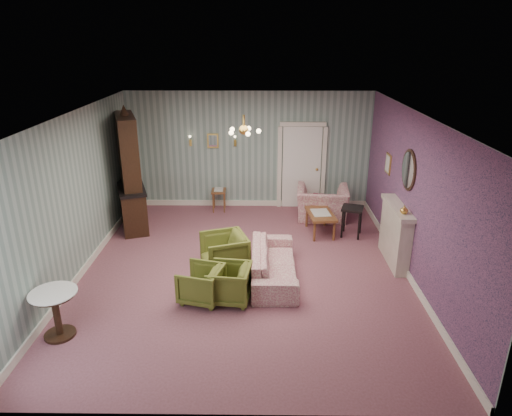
{
  "coord_description": "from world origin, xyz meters",
  "views": [
    {
      "loc": [
        0.3,
        -7.63,
        4.14
      ],
      "look_at": [
        0.2,
        0.4,
        1.1
      ],
      "focal_mm": 32.19,
      "sensor_mm": 36.0,
      "label": 1
    }
  ],
  "objects_px": {
    "dresser": "(129,169)",
    "coffee_table": "(320,223)",
    "olive_chair_b": "(201,282)",
    "pedestal_table": "(57,314)",
    "sofa_chintz": "(274,258)",
    "fireplace": "(395,234)",
    "olive_chair_c": "(224,251)",
    "side_table_black": "(352,222)",
    "olive_chair_a": "(229,282)",
    "wingback_chair": "(322,198)"
  },
  "relations": [
    {
      "from": "wingback_chair",
      "to": "side_table_black",
      "type": "relative_size",
      "value": 1.78
    },
    {
      "from": "olive_chair_a",
      "to": "wingback_chair",
      "type": "height_order",
      "value": "wingback_chair"
    },
    {
      "from": "wingback_chair",
      "to": "side_table_black",
      "type": "distance_m",
      "value": 1.15
    },
    {
      "from": "olive_chair_b",
      "to": "pedestal_table",
      "type": "height_order",
      "value": "pedestal_table"
    },
    {
      "from": "side_table_black",
      "to": "olive_chair_a",
      "type": "bearing_deg",
      "value": -133.32
    },
    {
      "from": "olive_chair_a",
      "to": "sofa_chintz",
      "type": "distance_m",
      "value": 1.08
    },
    {
      "from": "wingback_chair",
      "to": "coffee_table",
      "type": "bearing_deg",
      "value": 86.06
    },
    {
      "from": "wingback_chair",
      "to": "dresser",
      "type": "distance_m",
      "value": 4.5
    },
    {
      "from": "olive_chair_c",
      "to": "coffee_table",
      "type": "bearing_deg",
      "value": 111.89
    },
    {
      "from": "olive_chair_b",
      "to": "olive_chair_c",
      "type": "bearing_deg",
      "value": 178.71
    },
    {
      "from": "olive_chair_b",
      "to": "wingback_chair",
      "type": "relative_size",
      "value": 0.56
    },
    {
      "from": "dresser",
      "to": "coffee_table",
      "type": "xyz_separation_m",
      "value": [
        4.25,
        -0.41,
        -1.1
      ]
    },
    {
      "from": "side_table_black",
      "to": "olive_chair_c",
      "type": "bearing_deg",
      "value": -148.68
    },
    {
      "from": "fireplace",
      "to": "side_table_black",
      "type": "distance_m",
      "value": 1.37
    },
    {
      "from": "sofa_chintz",
      "to": "fireplace",
      "type": "distance_m",
      "value": 2.43
    },
    {
      "from": "side_table_black",
      "to": "pedestal_table",
      "type": "relative_size",
      "value": 0.91
    },
    {
      "from": "wingback_chair",
      "to": "fireplace",
      "type": "distance_m",
      "value": 2.48
    },
    {
      "from": "fireplace",
      "to": "olive_chair_b",
      "type": "bearing_deg",
      "value": -157.95
    },
    {
      "from": "sofa_chintz",
      "to": "side_table_black",
      "type": "height_order",
      "value": "sofa_chintz"
    },
    {
      "from": "fireplace",
      "to": "olive_chair_c",
      "type": "bearing_deg",
      "value": -172.95
    },
    {
      "from": "wingback_chair",
      "to": "dresser",
      "type": "height_order",
      "value": "dresser"
    },
    {
      "from": "olive_chair_a",
      "to": "side_table_black",
      "type": "height_order",
      "value": "olive_chair_a"
    },
    {
      "from": "olive_chair_c",
      "to": "fireplace",
      "type": "xyz_separation_m",
      "value": [
        3.24,
        0.4,
        0.18
      ]
    },
    {
      "from": "olive_chair_c",
      "to": "sofa_chintz",
      "type": "xyz_separation_m",
      "value": [
        0.91,
        -0.26,
        -0.01
      ]
    },
    {
      "from": "side_table_black",
      "to": "pedestal_table",
      "type": "height_order",
      "value": "pedestal_table"
    },
    {
      "from": "dresser",
      "to": "wingback_chair",
      "type": "bearing_deg",
      "value": -13.49
    },
    {
      "from": "dresser",
      "to": "fireplace",
      "type": "bearing_deg",
      "value": -37.14
    },
    {
      "from": "coffee_table",
      "to": "side_table_black",
      "type": "xyz_separation_m",
      "value": [
        0.66,
        -0.14,
        0.09
      ]
    },
    {
      "from": "olive_chair_a",
      "to": "olive_chair_c",
      "type": "bearing_deg",
      "value": -163.96
    },
    {
      "from": "sofa_chintz",
      "to": "pedestal_table",
      "type": "bearing_deg",
      "value": 118.98
    },
    {
      "from": "olive_chair_b",
      "to": "dresser",
      "type": "distance_m",
      "value": 3.89
    },
    {
      "from": "olive_chair_a",
      "to": "olive_chair_c",
      "type": "xyz_separation_m",
      "value": [
        -0.16,
        1.03,
        0.05
      ]
    },
    {
      "from": "olive_chair_c",
      "to": "olive_chair_a",
      "type": "bearing_deg",
      "value": -10.91
    },
    {
      "from": "pedestal_table",
      "to": "fireplace",
      "type": "bearing_deg",
      "value": 23.78
    },
    {
      "from": "olive_chair_b",
      "to": "pedestal_table",
      "type": "xyz_separation_m",
      "value": [
        -1.96,
        -0.99,
        0.03
      ]
    },
    {
      "from": "olive_chair_a",
      "to": "pedestal_table",
      "type": "relative_size",
      "value": 0.94
    },
    {
      "from": "side_table_black",
      "to": "wingback_chair",
      "type": "bearing_deg",
      "value": 117.3
    },
    {
      "from": "wingback_chair",
      "to": "coffee_table",
      "type": "xyz_separation_m",
      "value": [
        -0.14,
        -0.87,
        -0.28
      ]
    },
    {
      "from": "sofa_chintz",
      "to": "pedestal_table",
      "type": "distance_m",
      "value": 3.64
    },
    {
      "from": "wingback_chair",
      "to": "coffee_table",
      "type": "distance_m",
      "value": 0.92
    },
    {
      "from": "olive_chair_c",
      "to": "dresser",
      "type": "bearing_deg",
      "value": -153.15
    },
    {
      "from": "wingback_chair",
      "to": "fireplace",
      "type": "xyz_separation_m",
      "value": [
        1.11,
        -2.22,
        0.06
      ]
    },
    {
      "from": "olive_chair_a",
      "to": "wingback_chair",
      "type": "xyz_separation_m",
      "value": [
        1.97,
        3.65,
        0.17
      ]
    },
    {
      "from": "wingback_chair",
      "to": "fireplace",
      "type": "height_order",
      "value": "fireplace"
    },
    {
      "from": "sofa_chintz",
      "to": "dresser",
      "type": "height_order",
      "value": "dresser"
    },
    {
      "from": "olive_chair_b",
      "to": "coffee_table",
      "type": "relative_size",
      "value": 0.7
    },
    {
      "from": "olive_chair_a",
      "to": "olive_chair_c",
      "type": "distance_m",
      "value": 1.04
    },
    {
      "from": "dresser",
      "to": "fireplace",
      "type": "relative_size",
      "value": 1.92
    },
    {
      "from": "olive_chair_a",
      "to": "dresser",
      "type": "distance_m",
      "value": 4.13
    },
    {
      "from": "olive_chair_c",
      "to": "coffee_table",
      "type": "xyz_separation_m",
      "value": [
        1.98,
        1.75,
        -0.15
      ]
    }
  ]
}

